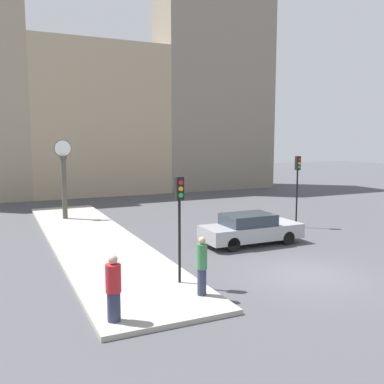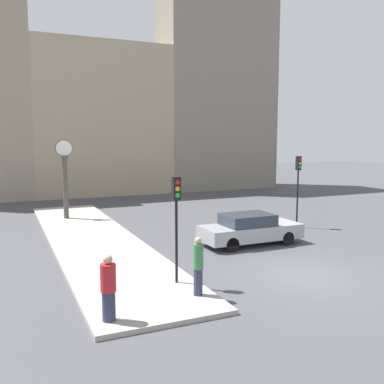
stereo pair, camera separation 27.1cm
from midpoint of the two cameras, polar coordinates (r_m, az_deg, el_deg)
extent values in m
plane|color=#47474C|center=(16.17, 15.26, -10.75)|extent=(120.00, 120.00, 0.00)
cube|color=#A39E93|center=(21.18, -12.71, -6.20)|extent=(3.99, 20.80, 0.15)
cube|color=tan|center=(38.94, -11.78, 9.33)|extent=(11.75, 5.00, 12.98)
cube|color=gray|center=(43.11, 3.48, 13.68)|extent=(11.01, 5.00, 19.65)
cube|color=#9E9EA3|center=(20.15, 8.22, -5.25)|extent=(4.72, 1.86, 0.66)
cube|color=#2D3842|center=(19.94, 7.79, -3.65)|extent=(2.27, 1.67, 0.52)
cylinder|color=black|center=(21.67, 10.34, -5.17)|extent=(0.64, 0.22, 0.64)
cylinder|color=black|center=(20.38, 12.95, -6.03)|extent=(0.64, 0.22, 0.64)
cylinder|color=black|center=(20.19, 3.43, -5.98)|extent=(0.64, 0.22, 0.64)
cylinder|color=black|center=(18.80, 5.75, -6.99)|extent=(0.64, 0.22, 0.64)
cylinder|color=black|center=(14.13, -1.54, -6.64)|extent=(0.09, 0.09, 2.77)
cube|color=black|center=(13.82, -1.56, 0.49)|extent=(0.26, 0.20, 0.76)
cylinder|color=red|center=(13.68, -1.37, 1.30)|extent=(0.15, 0.04, 0.15)
cylinder|color=orange|center=(13.71, -1.37, 0.43)|extent=(0.15, 0.04, 0.15)
cylinder|color=green|center=(13.73, -1.37, -0.43)|extent=(0.15, 0.04, 0.15)
cylinder|color=black|center=(24.23, 14.18, -0.92)|extent=(0.09, 0.09, 3.19)
cube|color=black|center=(24.04, 14.33, 3.75)|extent=(0.26, 0.20, 0.76)
cylinder|color=red|center=(23.94, 14.52, 4.23)|extent=(0.15, 0.04, 0.15)
cylinder|color=orange|center=(23.95, 14.51, 3.73)|extent=(0.15, 0.04, 0.15)
cylinder|color=green|center=(23.96, 14.49, 3.23)|extent=(0.15, 0.04, 0.15)
cylinder|color=#4C473D|center=(26.51, -16.25, 0.41)|extent=(0.29, 0.29, 3.55)
cube|color=#4C473D|center=(26.36, -16.39, 4.43)|extent=(0.38, 0.38, 0.18)
cylinder|color=#4C473D|center=(26.35, -16.43, 5.62)|extent=(0.99, 0.04, 0.99)
cylinder|color=white|center=(26.35, -16.43, 5.62)|extent=(0.92, 0.06, 0.92)
cylinder|color=#2D334C|center=(11.74, -10.36, -14.73)|extent=(0.35, 0.35, 0.79)
cylinder|color=red|center=(11.48, -10.45, -11.19)|extent=(0.41, 0.41, 0.74)
sphere|color=tan|center=(11.34, -10.50, -8.82)|extent=(0.25, 0.25, 0.25)
cylinder|color=#2D334C|center=(13.30, 1.41, -11.89)|extent=(0.27, 0.27, 0.82)
cylinder|color=#387A47|center=(13.06, 1.42, -8.59)|extent=(0.32, 0.32, 0.77)
sphere|color=tan|center=(12.93, 1.43, -6.48)|extent=(0.22, 0.22, 0.22)
camera|label=1|loc=(0.14, -89.65, 0.04)|focal=40.00mm
camera|label=2|loc=(0.14, 90.35, -0.04)|focal=40.00mm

